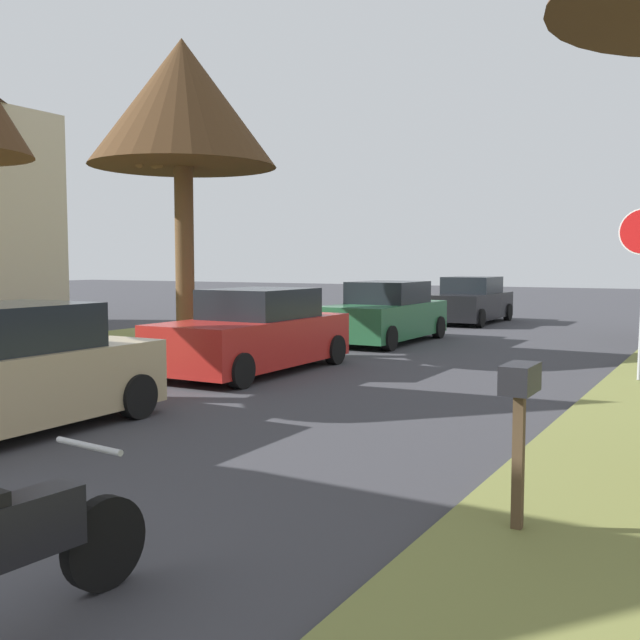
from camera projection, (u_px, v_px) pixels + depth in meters
The scene contains 5 objects.
street_tree_left_mid_b at pixel (182, 105), 16.00m from camera, with size 4.11×4.11×6.90m.
parked_sedan_red at pixel (255, 334), 13.89m from camera, with size 1.97×4.42×1.57m.
parked_sedan_green at pixel (385, 314), 18.99m from camera, with size 1.97×4.42×1.57m.
parked_sedan_black at pixel (470, 302), 25.04m from camera, with size 1.97×4.42×1.57m.
curbside_mailbox at pixel (520, 398), 5.53m from camera, with size 0.22×0.44×1.27m.
Camera 1 is at (5.58, -1.00, 2.09)m, focal length 41.06 mm.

